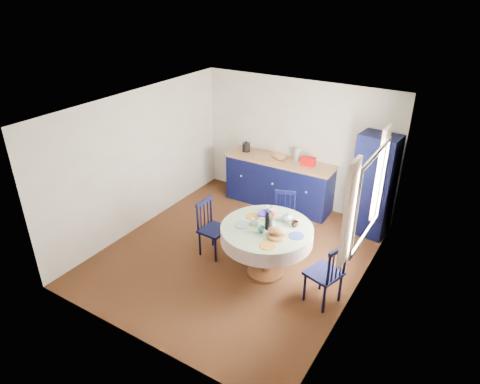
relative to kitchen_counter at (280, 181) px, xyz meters
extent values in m
plane|color=black|center=(0.20, -1.96, -0.50)|extent=(4.50, 4.50, 0.00)
plane|color=white|center=(0.20, -1.96, 2.00)|extent=(4.50, 4.50, 0.00)
cube|color=white|center=(0.20, 0.29, 0.75)|extent=(4.00, 0.02, 2.50)
cube|color=white|center=(-1.80, -1.96, 0.75)|extent=(0.02, 4.50, 2.50)
cube|color=white|center=(2.20, -1.96, 0.75)|extent=(0.02, 4.50, 2.50)
plane|color=white|center=(2.19, -1.66, 1.00)|extent=(0.00, 1.20, 1.20)
cube|color=beige|center=(2.12, -2.36, 1.05)|extent=(0.05, 0.34, 1.45)
cube|color=beige|center=(2.12, -0.96, 1.05)|extent=(0.05, 0.34, 1.45)
cube|color=black|center=(0.00, 0.00, -0.03)|extent=(2.14, 0.68, 0.94)
cube|color=#A57A4B|center=(0.00, 0.00, 0.46)|extent=(2.20, 0.72, 0.04)
cube|color=#A50506|center=(0.56, 0.04, 0.56)|extent=(0.26, 0.14, 0.16)
cube|color=#A57A4B|center=(-0.02, -0.05, 0.49)|extent=(0.34, 0.25, 0.02)
ellipsoid|color=#B17045|center=(-0.02, -0.05, 0.56)|extent=(0.31, 0.20, 0.13)
cylinder|color=silver|center=(0.29, 0.13, 0.59)|extent=(0.12, 0.12, 0.22)
cube|color=black|center=(1.86, -0.11, 0.43)|extent=(0.69, 0.52, 1.86)
cylinder|color=white|center=(1.61, -0.35, 0.52)|extent=(0.04, 0.02, 0.04)
cylinder|color=white|center=(1.61, -0.35, -0.04)|extent=(0.04, 0.02, 0.04)
cylinder|color=brown|center=(0.87, -2.15, -0.48)|extent=(0.57, 0.57, 0.05)
cylinder|color=brown|center=(0.87, -2.15, -0.09)|extent=(0.12, 0.12, 0.77)
cylinder|color=brown|center=(0.87, -2.15, 0.31)|extent=(1.33, 1.33, 0.03)
cylinder|color=silver|center=(0.87, -2.15, 0.22)|extent=(1.39, 1.39, 0.22)
cylinder|color=silver|center=(0.87, -2.15, 0.33)|extent=(1.39, 1.39, 0.01)
cylinder|color=#829FAC|center=(0.52, -2.30, 0.35)|extent=(0.22, 0.22, 0.01)
cylinder|color=#BF7120|center=(1.11, -2.58, 0.35)|extent=(0.22, 0.22, 0.01)
cylinder|color=navy|center=(1.35, -2.14, 0.35)|extent=(0.22, 0.22, 0.01)
cylinder|color=#8AB170|center=(1.03, -1.71, 0.35)|extent=(0.22, 0.22, 0.01)
cylinder|color=#BF7120|center=(0.54, -1.99, 0.35)|extent=(0.22, 0.22, 0.01)
cylinder|color=brown|center=(1.11, -2.32, 0.37)|extent=(0.28, 0.28, 0.05)
ellipsoid|color=#B17045|center=(1.11, -2.32, 0.45)|extent=(0.26, 0.16, 0.11)
cube|color=silver|center=(0.73, -2.00, 0.36)|extent=(0.10, 0.07, 0.04)
cylinder|color=black|center=(0.03, -2.31, -0.28)|extent=(0.04, 0.04, 0.44)
cylinder|color=black|center=(0.05, -1.96, -0.28)|extent=(0.04, 0.04, 0.44)
cylinder|color=black|center=(-0.29, -2.29, -0.28)|extent=(0.04, 0.04, 0.44)
cylinder|color=black|center=(-0.28, -1.95, -0.28)|extent=(0.04, 0.04, 0.44)
cube|color=black|center=(-0.12, -2.13, -0.04)|extent=(0.43, 0.45, 0.04)
cylinder|color=black|center=(-0.31, -2.29, 0.20)|extent=(0.04, 0.04, 0.49)
cylinder|color=black|center=(-0.30, -1.95, 0.20)|extent=(0.04, 0.04, 0.49)
cube|color=black|center=(-0.30, -2.12, 0.43)|extent=(0.06, 0.39, 0.06)
cylinder|color=black|center=(-0.31, -2.21, 0.18)|extent=(0.02, 0.02, 0.41)
cylinder|color=black|center=(-0.30, -2.12, 0.18)|extent=(0.02, 0.02, 0.41)
cylinder|color=black|center=(-0.30, -2.03, 0.18)|extent=(0.02, 0.02, 0.41)
cylinder|color=black|center=(0.58, -1.38, -0.30)|extent=(0.03, 0.03, 0.41)
cylinder|color=black|center=(0.88, -1.26, -0.30)|extent=(0.03, 0.03, 0.41)
cylinder|color=black|center=(0.47, -1.09, -0.30)|extent=(0.03, 0.03, 0.41)
cylinder|color=black|center=(0.77, -0.98, -0.30)|extent=(0.03, 0.03, 0.41)
cube|color=black|center=(0.68, -1.18, -0.07)|extent=(0.51, 0.50, 0.04)
cylinder|color=black|center=(0.46, -1.07, 0.15)|extent=(0.03, 0.03, 0.46)
cylinder|color=black|center=(0.77, -0.96, 0.15)|extent=(0.03, 0.03, 0.46)
cube|color=black|center=(0.62, -1.02, 0.36)|extent=(0.35, 0.16, 0.06)
cylinder|color=black|center=(0.54, -1.05, 0.14)|extent=(0.02, 0.02, 0.38)
cylinder|color=black|center=(0.62, -1.02, 0.14)|extent=(0.02, 0.02, 0.38)
cylinder|color=black|center=(0.70, -0.99, 0.14)|extent=(0.02, 0.02, 0.38)
cylinder|color=black|center=(1.74, -2.06, -0.27)|extent=(0.04, 0.04, 0.46)
cylinder|color=black|center=(1.64, -2.41, -0.27)|extent=(0.04, 0.04, 0.46)
cylinder|color=black|center=(2.07, -2.16, -0.27)|extent=(0.04, 0.04, 0.46)
cylinder|color=black|center=(1.97, -2.51, -0.27)|extent=(0.04, 0.04, 0.46)
cube|color=black|center=(1.86, -2.29, -0.02)|extent=(0.54, 0.55, 0.04)
cylinder|color=black|center=(2.09, -2.17, 0.24)|extent=(0.04, 0.04, 0.51)
cylinder|color=black|center=(1.99, -2.52, 0.24)|extent=(0.04, 0.04, 0.51)
cube|color=black|center=(2.04, -2.34, 0.48)|extent=(0.16, 0.40, 0.06)
cylinder|color=black|center=(2.07, -2.25, 0.22)|extent=(0.02, 0.02, 0.43)
cylinder|color=black|center=(2.04, -2.34, 0.22)|extent=(0.02, 0.02, 0.43)
cylinder|color=black|center=(2.01, -2.43, 0.22)|extent=(0.02, 0.02, 0.43)
imported|color=silver|center=(0.68, -2.17, 0.39)|extent=(0.13, 0.13, 0.10)
imported|color=#2F6D6B|center=(0.87, -2.33, 0.39)|extent=(0.11, 0.11, 0.10)
imported|color=black|center=(1.21, -1.92, 0.38)|extent=(0.11, 0.11, 0.09)
imported|color=silver|center=(0.69, -1.74, 0.39)|extent=(0.11, 0.11, 0.10)
imported|color=navy|center=(0.70, -1.88, 0.37)|extent=(0.23, 0.23, 0.06)
camera|label=1|loc=(3.38, -6.97, 3.69)|focal=32.00mm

